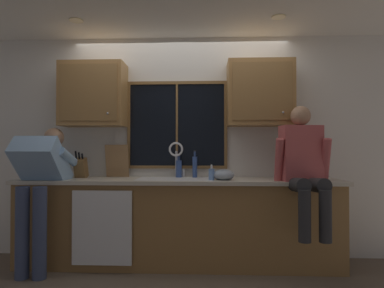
# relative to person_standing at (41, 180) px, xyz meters

# --- Properties ---
(back_wall) EXTENTS (5.78, 0.12, 2.55)m
(back_wall) POSITION_rel_person_standing_xyz_m (1.38, 0.64, 0.34)
(back_wall) COLOR silver
(back_wall) RESTS_ON floor
(ceiling_downlight_left) EXTENTS (0.14, 0.14, 0.01)m
(ceiling_downlight_left) POSITION_rel_person_standing_xyz_m (0.37, -0.02, 1.61)
(ceiling_downlight_left) COLOR #FFEAB2
(ceiling_downlight_right) EXTENTS (0.14, 0.14, 0.01)m
(ceiling_downlight_right) POSITION_rel_person_standing_xyz_m (2.40, -0.02, 1.61)
(ceiling_downlight_right) COLOR #FFEAB2
(window_glass) EXTENTS (1.10, 0.02, 0.95)m
(window_glass) POSITION_rel_person_standing_xyz_m (1.34, 0.57, 0.59)
(window_glass) COLOR black
(window_frame_top) EXTENTS (1.17, 0.02, 0.04)m
(window_frame_top) POSITION_rel_person_standing_xyz_m (1.34, 0.56, 1.09)
(window_frame_top) COLOR brown
(window_frame_bottom) EXTENTS (1.17, 0.02, 0.04)m
(window_frame_bottom) POSITION_rel_person_standing_xyz_m (1.34, 0.56, 0.10)
(window_frame_bottom) COLOR brown
(window_frame_left) EXTENTS (0.03, 0.02, 0.95)m
(window_frame_left) POSITION_rel_person_standing_xyz_m (0.77, 0.56, 0.59)
(window_frame_left) COLOR brown
(window_frame_right) EXTENTS (0.03, 0.02, 0.95)m
(window_frame_right) POSITION_rel_person_standing_xyz_m (1.91, 0.56, 0.59)
(window_frame_right) COLOR brown
(window_mullion_center) EXTENTS (0.02, 0.02, 0.95)m
(window_mullion_center) POSITION_rel_person_standing_xyz_m (1.34, 0.56, 0.59)
(window_mullion_center) COLOR brown
(lower_cabinet_run) EXTENTS (3.38, 0.58, 0.88)m
(lower_cabinet_run) POSITION_rel_person_standing_xyz_m (1.38, 0.29, -0.49)
(lower_cabinet_run) COLOR olive
(lower_cabinet_run) RESTS_ON floor
(countertop) EXTENTS (3.44, 0.62, 0.04)m
(countertop) POSITION_rel_person_standing_xyz_m (1.38, 0.27, -0.03)
(countertop) COLOR beige
(countertop) RESTS_ON lower_cabinet_run
(dishwasher_front) EXTENTS (0.60, 0.02, 0.74)m
(dishwasher_front) POSITION_rel_person_standing_xyz_m (0.64, -0.03, -0.47)
(dishwasher_front) COLOR white
(upper_cabinet_left) EXTENTS (0.72, 0.36, 0.72)m
(upper_cabinet_left) POSITION_rel_person_standing_xyz_m (0.40, 0.41, 0.93)
(upper_cabinet_left) COLOR #9E703D
(upper_cabinet_right) EXTENTS (0.72, 0.36, 0.72)m
(upper_cabinet_right) POSITION_rel_person_standing_xyz_m (2.28, 0.41, 0.93)
(upper_cabinet_right) COLOR #9E703D
(sink) EXTENTS (0.80, 0.46, 0.21)m
(sink) POSITION_rel_person_standing_xyz_m (1.34, 0.28, -0.11)
(sink) COLOR silver
(sink) RESTS_ON lower_cabinet_run
(faucet) EXTENTS (0.18, 0.09, 0.40)m
(faucet) POSITION_rel_person_standing_xyz_m (1.35, 0.46, 0.24)
(faucet) COLOR silver
(faucet) RESTS_ON countertop
(person_standing) EXTENTS (0.53, 0.72, 1.48)m
(person_standing) POSITION_rel_person_standing_xyz_m (0.00, 0.00, 0.00)
(person_standing) COLOR #384260
(person_standing) RESTS_ON floor
(person_sitting_on_counter) EXTENTS (0.54, 0.62, 1.26)m
(person_sitting_on_counter) POSITION_rel_person_standing_xyz_m (2.64, 0.01, 0.17)
(person_sitting_on_counter) COLOR #262628
(person_sitting_on_counter) RESTS_ON countertop
(knife_block) EXTENTS (0.12, 0.18, 0.32)m
(knife_block) POSITION_rel_person_standing_xyz_m (0.27, 0.37, 0.10)
(knife_block) COLOR brown
(knife_block) RESTS_ON countertop
(cutting_board) EXTENTS (0.26, 0.10, 0.37)m
(cutting_board) POSITION_rel_person_standing_xyz_m (0.65, 0.49, 0.17)
(cutting_board) COLOR #997047
(cutting_board) RESTS_ON countertop
(mixing_bowl) EXTENTS (0.23, 0.23, 0.12)m
(mixing_bowl) POSITION_rel_person_standing_xyz_m (1.86, 0.19, 0.04)
(mixing_bowl) COLOR #8C99A8
(mixing_bowl) RESTS_ON countertop
(soap_dispenser) EXTENTS (0.06, 0.07, 0.16)m
(soap_dispenser) POSITION_rel_person_standing_xyz_m (1.74, 0.15, 0.05)
(soap_dispenser) COLOR #668CCC
(soap_dispenser) RESTS_ON countertop
(bottle_green_glass) EXTENTS (0.05, 0.05, 0.31)m
(bottle_green_glass) POSITION_rel_person_standing_xyz_m (1.55, 0.46, 0.12)
(bottle_green_glass) COLOR #334C8C
(bottle_green_glass) RESTS_ON countertop
(bottle_tall_clear) EXTENTS (0.07, 0.07, 0.25)m
(bottle_tall_clear) POSITION_rel_person_standing_xyz_m (1.37, 0.47, 0.09)
(bottle_tall_clear) COLOR #334C8C
(bottle_tall_clear) RESTS_ON countertop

